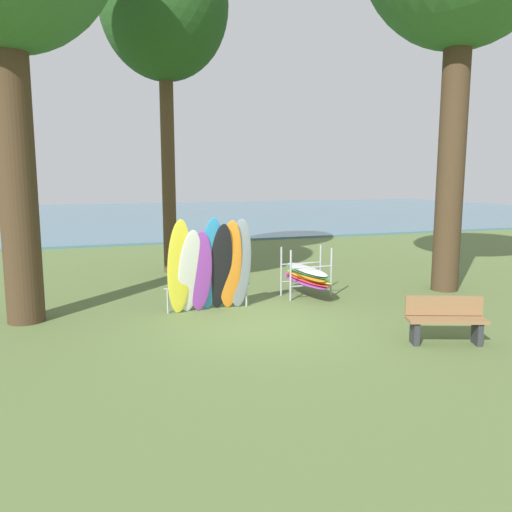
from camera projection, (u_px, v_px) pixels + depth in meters
ground_plane at (259, 323)px, 10.63m from camera, size 80.00×80.00×0.00m
lake_water at (122, 215)px, 39.75m from camera, size 80.00×36.00×0.10m
tree_mid_behind at (164, 7)px, 15.14m from camera, size 3.80×3.80×10.21m
leaning_board_pile at (211, 268)px, 11.31m from camera, size 1.99×0.72×2.16m
board_storage_rack at (306, 275)px, 12.92m from camera, size 1.15×2.13×1.25m
park_bench at (446, 319)px, 9.28m from camera, size 1.45×0.88×0.85m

